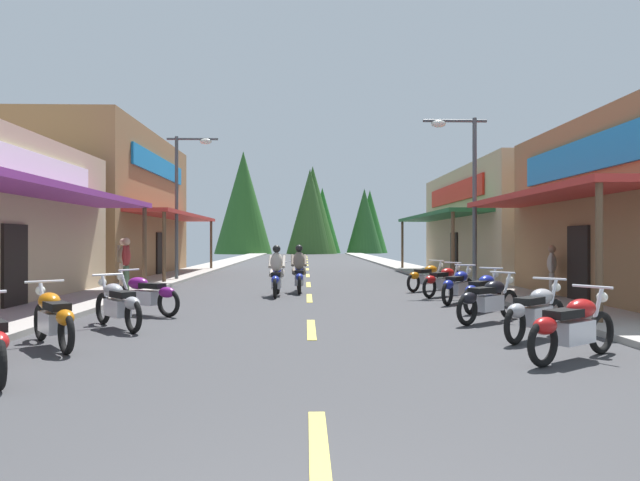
# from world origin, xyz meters

# --- Properties ---
(ground) EXTENTS (10.16, 85.34, 0.10)m
(ground) POSITION_xyz_m (0.00, 27.67, -0.05)
(ground) COLOR #38383A
(sidewalk_left) EXTENTS (2.10, 85.34, 0.12)m
(sidewalk_left) POSITION_xyz_m (-6.13, 27.67, 0.06)
(sidewalk_left) COLOR #9E9991
(sidewalk_left) RESTS_ON ground
(sidewalk_right) EXTENTS (2.10, 85.34, 0.12)m
(sidewalk_right) POSITION_xyz_m (6.13, 27.67, 0.06)
(sidewalk_right) COLOR #9E9991
(sidewalk_right) RESTS_ON ground
(centerline_dashes) EXTENTS (0.16, 58.90, 0.01)m
(centerline_dashes) POSITION_xyz_m (0.00, 30.46, 0.01)
(centerline_dashes) COLOR #E0C64C
(centerline_dashes) RESTS_ON ground
(storefront_left_far) EXTENTS (10.75, 12.22, 6.76)m
(storefront_left_far) POSITION_xyz_m (-11.62, 24.52, 3.38)
(storefront_left_far) COLOR olive
(storefront_left_far) RESTS_ON ground
(storefront_right_far) EXTENTS (10.77, 12.82, 5.17)m
(storefront_right_far) POSITION_xyz_m (11.63, 24.50, 2.59)
(storefront_right_far) COLOR tan
(storefront_right_far) RESTS_ON ground
(streetlamp_left) EXTENTS (2.11, 0.30, 6.04)m
(streetlamp_left) POSITION_xyz_m (-5.15, 20.85, 3.95)
(streetlamp_left) COLOR #474C51
(streetlamp_left) RESTS_ON ground
(streetlamp_right) EXTENTS (2.11, 0.30, 5.76)m
(streetlamp_right) POSITION_xyz_m (5.14, 15.87, 3.80)
(streetlamp_right) COLOR #474C51
(streetlamp_right) RESTS_ON ground
(motorcycle_parked_right_0) EXTENTS (1.83, 1.28, 1.04)m
(motorcycle_parked_right_0) POSITION_xyz_m (3.67, 5.48, 0.49)
(motorcycle_parked_right_0) COLOR black
(motorcycle_parked_right_0) RESTS_ON ground
(motorcycle_parked_right_1) EXTENTS (1.67, 1.49, 1.04)m
(motorcycle_parked_right_1) POSITION_xyz_m (3.85, 7.15, 0.49)
(motorcycle_parked_right_1) COLOR black
(motorcycle_parked_right_1) RESTS_ON ground
(motorcycle_parked_right_2) EXTENTS (1.75, 1.39, 1.04)m
(motorcycle_parked_right_2) POSITION_xyz_m (3.68, 9.13, 0.49)
(motorcycle_parked_right_2) COLOR black
(motorcycle_parked_right_2) RESTS_ON ground
(motorcycle_parked_right_3) EXTENTS (1.47, 1.69, 1.04)m
(motorcycle_parked_right_3) POSITION_xyz_m (4.15, 10.93, 0.49)
(motorcycle_parked_right_3) COLOR black
(motorcycle_parked_right_3) RESTS_ON ground
(motorcycle_parked_right_4) EXTENTS (1.37, 1.77, 1.04)m
(motorcycle_parked_right_4) POSITION_xyz_m (4.03, 12.66, 0.49)
(motorcycle_parked_right_4) COLOR black
(motorcycle_parked_right_4) RESTS_ON ground
(motorcycle_parked_right_5) EXTENTS (1.65, 1.51, 1.04)m
(motorcycle_parked_right_5) POSITION_xyz_m (4.08, 14.44, 0.49)
(motorcycle_parked_right_5) COLOR black
(motorcycle_parked_right_5) RESTS_ON ground
(motorcycle_parked_right_6) EXTENTS (1.69, 1.47, 1.04)m
(motorcycle_parked_right_6) POSITION_xyz_m (3.98, 16.30, 0.49)
(motorcycle_parked_right_6) COLOR black
(motorcycle_parked_right_6) RESTS_ON ground
(motorcycle_parked_left_1) EXTENTS (1.41, 1.74, 1.04)m
(motorcycle_parked_left_1) POSITION_xyz_m (-4.12, 6.62, 0.49)
(motorcycle_parked_left_1) COLOR black
(motorcycle_parked_left_1) RESTS_ON ground
(motorcycle_parked_left_2) EXTENTS (1.46, 1.70, 1.04)m
(motorcycle_parked_left_2) POSITION_xyz_m (-3.73, 8.50, 0.49)
(motorcycle_parked_left_2) COLOR black
(motorcycle_parked_left_2) RESTS_ON ground
(motorcycle_parked_left_3) EXTENTS (1.89, 1.18, 1.04)m
(motorcycle_parked_left_3) POSITION_xyz_m (-3.77, 10.45, 0.49)
(motorcycle_parked_left_3) COLOR black
(motorcycle_parked_left_3) RESTS_ON ground
(rider_cruising_lead) EXTENTS (0.60, 2.14, 1.57)m
(rider_cruising_lead) POSITION_xyz_m (-1.00, 14.69, 0.66)
(rider_cruising_lead) COLOR black
(rider_cruising_lead) RESTS_ON ground
(rider_cruising_trailing) EXTENTS (0.60, 2.14, 1.57)m
(rider_cruising_trailing) POSITION_xyz_m (-0.33, 15.85, 0.66)
(rider_cruising_trailing) COLOR black
(rider_cruising_trailing) RESTS_ON ground
(pedestrian_by_shop) EXTENTS (0.40, 0.51, 1.57)m
(pedestrian_by_shop) POSITION_xyz_m (6.86, 13.21, 0.90)
(pedestrian_by_shop) COLOR #B2A599
(pedestrian_by_shop) RESTS_ON ground
(pedestrian_browsing) EXTENTS (0.50, 0.41, 1.78)m
(pedestrian_browsing) POSITION_xyz_m (-6.52, 17.32, 1.04)
(pedestrian_browsing) COLOR #B2A599
(pedestrian_browsing) RESTS_ON ground
(pedestrian_waiting) EXTENTS (0.29, 0.57, 1.79)m
(pedestrian_waiting) POSITION_xyz_m (-5.77, 15.32, 1.05)
(pedestrian_waiting) COLOR #3F593F
(pedestrian_waiting) RESTS_ON ground
(treeline_backdrop) EXTENTS (23.52, 10.62, 13.55)m
(treeline_backdrop) POSITION_xyz_m (-0.72, 71.79, 5.72)
(treeline_backdrop) COLOR #305C23
(treeline_backdrop) RESTS_ON ground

